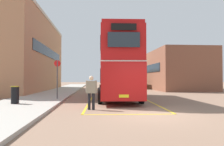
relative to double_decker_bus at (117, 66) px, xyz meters
The scene contains 10 objects.
ground_plane 7.49m from the double_decker_bus, 84.26° to the left, with size 135.60×135.60×0.00m, color #846651.
sidewalk_left 11.32m from the double_decker_bus, 121.61° to the left, with size 4.00×57.60×0.14m, color #A39E93.
brick_building_left 15.31m from the double_decker_bus, 132.07° to the left, with size 5.68×19.71×8.97m.
depot_building_right 18.71m from the double_decker_bus, 59.31° to the left, with size 6.76×17.32×5.37m.
double_decker_bus is the anchor object (origin of this frame).
single_deck_bus 19.76m from the double_decker_bus, 81.20° to the left, with size 2.68×10.04×3.02m.
pedestrian_boarding 6.12m from the double_decker_bus, 108.51° to the right, with size 0.56×0.30×1.68m.
litter_bin 7.53m from the double_decker_bus, 147.68° to the right, with size 0.46×0.46×0.98m.
bus_stop_sign 4.53m from the double_decker_bus, 164.15° to the right, with size 0.43×0.14×2.67m.
bay_marking_yellow 3.16m from the double_decker_bus, 90.97° to the right, with size 4.61×12.51×0.01m.
Camera 1 is at (-2.41, -9.19, 1.55)m, focal length 35.15 mm.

